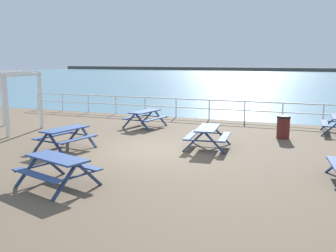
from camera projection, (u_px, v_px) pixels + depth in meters
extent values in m
cube|color=brown|center=(151.00, 153.00, 13.88)|extent=(30.00, 24.00, 0.20)
cube|color=teal|center=(284.00, 79.00, 62.18)|extent=(142.00, 90.00, 0.01)
cube|color=#4C4C47|center=(299.00, 71.00, 101.56)|extent=(142.00, 6.00, 1.80)
cube|color=white|center=(209.00, 100.00, 20.78)|extent=(23.00, 0.06, 0.06)
cube|color=white|center=(209.00, 109.00, 20.87)|extent=(23.00, 0.05, 0.05)
cylinder|color=white|center=(38.00, 101.00, 25.04)|extent=(0.07, 0.07, 1.05)
cylinder|color=white|center=(62.00, 102.00, 24.35)|extent=(0.07, 0.07, 1.05)
cylinder|color=white|center=(88.00, 104.00, 23.65)|extent=(0.07, 0.07, 1.05)
cylinder|color=white|center=(116.00, 105.00, 22.96)|extent=(0.07, 0.07, 1.05)
cylinder|color=white|center=(145.00, 107.00, 22.26)|extent=(0.07, 0.07, 1.05)
cylinder|color=white|center=(176.00, 108.00, 21.57)|extent=(0.07, 0.07, 1.05)
cylinder|color=white|center=(209.00, 110.00, 20.87)|extent=(0.07, 0.07, 1.05)
cylinder|color=white|center=(245.00, 111.00, 20.18)|extent=(0.07, 0.07, 1.05)
cylinder|color=white|center=(283.00, 113.00, 19.48)|extent=(0.07, 0.07, 1.05)
cylinder|color=white|center=(323.00, 115.00, 18.79)|extent=(0.07, 0.07, 1.05)
cube|color=#334C84|center=(57.00, 158.00, 9.84)|extent=(1.93, 1.19, 0.05)
cube|color=#334C84|center=(77.00, 164.00, 10.37)|extent=(1.80, 0.76, 0.04)
cube|color=#334C84|center=(36.00, 175.00, 9.41)|extent=(1.80, 0.76, 0.04)
cube|color=navy|center=(89.00, 174.00, 9.72)|extent=(0.30, 0.78, 0.79)
cube|color=navy|center=(65.00, 182.00, 9.14)|extent=(0.30, 0.78, 0.79)
cube|color=navy|center=(77.00, 176.00, 9.42)|extent=(0.49, 1.45, 0.04)
cube|color=navy|center=(52.00, 164.00, 10.67)|extent=(0.30, 0.78, 0.79)
cube|color=navy|center=(28.00, 170.00, 10.09)|extent=(0.30, 0.78, 0.79)
cube|color=navy|center=(40.00, 165.00, 10.37)|extent=(0.49, 1.45, 0.04)
cube|color=#334C84|center=(336.00, 165.00, 10.31)|extent=(0.50, 1.82, 0.04)
cube|color=#334C84|center=(145.00, 111.00, 18.53)|extent=(0.98, 1.89, 0.05)
cube|color=#334C84|center=(135.00, 117.00, 18.90)|extent=(0.55, 1.82, 0.04)
cube|color=#334C84|center=(156.00, 119.00, 18.27)|extent=(0.55, 1.82, 0.04)
cube|color=navy|center=(148.00, 116.00, 19.45)|extent=(0.79, 0.21, 0.79)
cube|color=navy|center=(160.00, 118.00, 19.07)|extent=(0.79, 0.21, 0.79)
cube|color=navy|center=(154.00, 116.00, 19.25)|extent=(1.49, 0.30, 0.04)
cube|color=navy|center=(129.00, 121.00, 18.13)|extent=(0.79, 0.21, 0.79)
cube|color=navy|center=(142.00, 122.00, 17.75)|extent=(0.79, 0.21, 0.79)
cube|color=navy|center=(136.00, 120.00, 17.93)|extent=(1.49, 0.30, 0.04)
cube|color=#334C84|center=(65.00, 129.00, 13.90)|extent=(1.02, 1.90, 0.05)
cube|color=#334C84|center=(54.00, 135.00, 14.28)|extent=(0.59, 1.82, 0.04)
cube|color=#334C84|center=(78.00, 139.00, 13.62)|extent=(0.59, 1.82, 0.04)
cube|color=navy|center=(74.00, 135.00, 14.81)|extent=(0.79, 0.22, 0.79)
cube|color=navy|center=(88.00, 137.00, 14.42)|extent=(0.79, 0.22, 0.79)
cube|color=navy|center=(81.00, 134.00, 14.61)|extent=(1.49, 0.33, 0.04)
cube|color=navy|center=(41.00, 142.00, 13.51)|extent=(0.79, 0.22, 0.79)
cube|color=navy|center=(56.00, 144.00, 13.12)|extent=(0.79, 0.22, 0.79)
cube|color=navy|center=(48.00, 142.00, 13.30)|extent=(1.49, 0.33, 0.04)
cube|color=#334C84|center=(208.00, 128.00, 14.12)|extent=(0.89, 1.87, 0.05)
cube|color=#334C84|center=(191.00, 135.00, 14.33)|extent=(0.45, 1.82, 0.04)
cube|color=#334C84|center=(225.00, 137.00, 14.01)|extent=(0.45, 1.82, 0.04)
cube|color=navy|center=(201.00, 134.00, 15.02)|extent=(0.80, 0.17, 0.79)
cube|color=navy|center=(221.00, 134.00, 14.82)|extent=(0.80, 0.17, 0.79)
cube|color=navy|center=(211.00, 133.00, 14.91)|extent=(1.50, 0.22, 0.04)
cube|color=navy|center=(193.00, 142.00, 13.54)|extent=(0.80, 0.17, 0.79)
cube|color=navy|center=(215.00, 143.00, 13.34)|extent=(0.80, 0.17, 0.79)
cube|color=navy|center=(204.00, 141.00, 13.43)|extent=(1.50, 0.22, 0.04)
cube|color=#334C84|center=(325.00, 123.00, 17.00)|extent=(0.30, 1.81, 0.04)
cube|color=navy|center=(330.00, 122.00, 17.65)|extent=(0.79, 0.10, 0.79)
cube|color=navy|center=(331.00, 128.00, 16.21)|extent=(0.79, 0.10, 0.79)
cube|color=white|center=(40.00, 102.00, 18.03)|extent=(0.12, 0.12, 2.50)
cube|color=white|center=(6.00, 108.00, 15.99)|extent=(0.12, 0.12, 2.50)
cube|color=white|center=(3.00, 100.00, 18.76)|extent=(0.12, 0.12, 2.50)
cube|color=white|center=(23.00, 75.00, 16.79)|extent=(0.20, 2.44, 0.12)
cube|color=white|center=(20.00, 74.00, 18.17)|extent=(2.44, 0.20, 0.12)
cube|color=white|center=(2.00, 72.00, 17.13)|extent=(0.17, 2.56, 0.04)
cube|color=white|center=(12.00, 72.00, 16.95)|extent=(0.17, 2.56, 0.04)
cube|color=white|center=(22.00, 72.00, 16.77)|extent=(0.17, 2.56, 0.04)
cylinder|color=#591E19|center=(283.00, 128.00, 15.86)|extent=(0.52, 0.52, 0.85)
cylinder|color=black|center=(284.00, 117.00, 15.78)|extent=(0.55, 0.55, 0.10)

